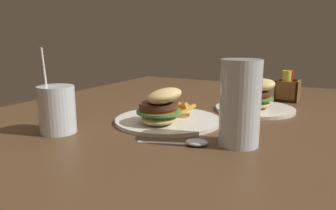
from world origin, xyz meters
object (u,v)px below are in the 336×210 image
at_px(beer_glass, 240,105).
at_px(meal_plate_near, 165,113).
at_px(meal_plate_far, 256,100).
at_px(condiment_caddy, 287,88).
at_px(spoon, 193,142).
at_px(juice_glass, 57,111).

bearing_deg(beer_glass, meal_plate_near, -107.83).
distance_m(meal_plate_far, condiment_caddy, 0.23).
bearing_deg(meal_plate_far, meal_plate_near, -32.19).
bearing_deg(spoon, beer_glass, 10.64).
xyz_separation_m(beer_glass, condiment_caddy, (-0.57, 0.02, -0.04)).
bearing_deg(meal_plate_near, juice_glass, -46.26).
xyz_separation_m(beer_glass, juice_glass, (0.12, -0.42, -0.03)).
bearing_deg(beer_glass, meal_plate_far, -172.71).
bearing_deg(condiment_caddy, juice_glass, -32.20).
height_order(spoon, condiment_caddy, condiment_caddy).
relative_size(beer_glass, spoon, 1.20).
height_order(meal_plate_near, beer_glass, beer_glass).
bearing_deg(meal_plate_far, condiment_caddy, 164.58).
bearing_deg(juice_glass, spoon, 101.43).
bearing_deg(meal_plate_far, spoon, -5.97).
relative_size(spoon, meal_plate_far, 0.63).
xyz_separation_m(juice_glass, spoon, (-0.07, 0.33, -0.05)).
bearing_deg(juice_glass, meal_plate_far, 141.47).
distance_m(meal_plate_near, beer_glass, 0.24).
height_order(beer_glass, spoon, beer_glass).
relative_size(meal_plate_far, condiment_caddy, 2.23).
xyz_separation_m(meal_plate_near, juice_glass, (0.19, -0.20, 0.02)).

